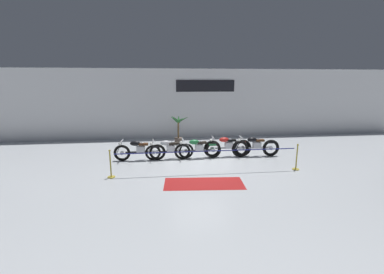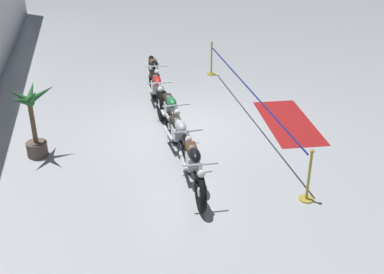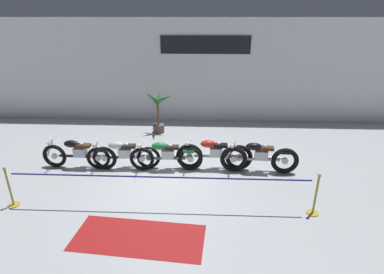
{
  "view_description": "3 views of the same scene",
  "coord_description": "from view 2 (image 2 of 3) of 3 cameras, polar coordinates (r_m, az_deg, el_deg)",
  "views": [
    {
      "loc": [
        -1.69,
        -10.68,
        3.46
      ],
      "look_at": [
        -0.26,
        1.15,
        0.86
      ],
      "focal_mm": 24.0,
      "sensor_mm": 36.0,
      "label": 1
    },
    {
      "loc": [
        -10.43,
        2.17,
        5.06
      ],
      "look_at": [
        -1.5,
        0.25,
        0.47
      ],
      "focal_mm": 45.0,
      "sensor_mm": 36.0,
      "label": 2
    },
    {
      "loc": [
        1.05,
        -7.39,
        4.33
      ],
      "look_at": [
        0.66,
        1.16,
        0.79
      ],
      "focal_mm": 28.0,
      "sensor_mm": 36.0,
      "label": 3
    }
  ],
  "objects": [
    {
      "name": "motorcycle_black_0",
      "position": [
        9.16,
        0.12,
        -3.41
      ],
      "size": [
        2.29,
        0.62,
        0.94
      ],
      "color": "black",
      "rests_on": "ground"
    },
    {
      "name": "ground_plane",
      "position": [
        11.79,
        -0.37,
        1.27
      ],
      "size": [
        120.0,
        120.0,
        0.0
      ],
      "primitive_type": "plane",
      "color": "#B2B7BC"
    },
    {
      "name": "stanchion_mid_left",
      "position": [
        15.25,
        2.32,
        8.69
      ],
      "size": [
        0.28,
        0.28,
        1.05
      ],
      "color": "gold",
      "rests_on": "ground"
    },
    {
      "name": "floor_banner",
      "position": [
        12.25,
        11.33,
        1.75
      ],
      "size": [
        2.82,
        1.37,
        0.01
      ],
      "primitive_type": "cube",
      "rotation": [
        0.0,
        0.0,
        -0.09
      ],
      "color": "maroon",
      "rests_on": "ground"
    },
    {
      "name": "motorcycle_silver_1",
      "position": [
        10.29,
        -1.62,
        0.18
      ],
      "size": [
        2.19,
        0.62,
        0.93
      ],
      "color": "black",
      "rests_on": "ground"
    },
    {
      "name": "motorcycle_green_2",
      "position": [
        11.45,
        -2.61,
        3.03
      ],
      "size": [
        2.16,
        0.62,
        0.94
      ],
      "color": "black",
      "rests_on": "ground"
    },
    {
      "name": "stanchion_far_left",
      "position": [
        10.8,
        8.71,
        2.54
      ],
      "size": [
        7.18,
        0.28,
        1.05
      ],
      "color": "gold",
      "rests_on": "ground"
    },
    {
      "name": "motorcycle_red_3",
      "position": [
        12.72,
        -4.25,
        5.52
      ],
      "size": [
        2.27,
        0.62,
        0.98
      ],
      "color": "black",
      "rests_on": "ground"
    },
    {
      "name": "potted_palm_left_of_row",
      "position": [
        10.64,
        -18.33,
        1.83
      ],
      "size": [
        1.1,
        0.98,
        1.68
      ],
      "color": "brown",
      "rests_on": "ground"
    },
    {
      "name": "motorcycle_black_4",
      "position": [
        13.95,
        -4.5,
        7.43
      ],
      "size": [
        2.27,
        0.62,
        0.98
      ],
      "color": "black",
      "rests_on": "ground"
    }
  ]
}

